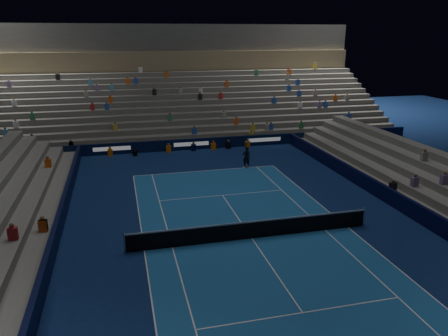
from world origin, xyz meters
TOP-DOWN VIEW (x-y plane):
  - ground at (0.00, 0.00)m, footprint 90.00×90.00m
  - court_surface at (0.00, 0.00)m, footprint 10.97×23.77m
  - sponsor_barrier_far at (0.00, 18.50)m, footprint 44.00×0.25m
  - sponsor_barrier_east at (9.70, 0.00)m, footprint 0.25×37.00m
  - sponsor_barrier_west at (-9.70, 0.00)m, footprint 0.25×37.00m
  - grandstand_main at (0.00, 27.90)m, footprint 44.00×15.20m
  - tennis_net at (0.00, 0.00)m, footprint 12.90×0.10m
  - tennis_player at (3.27, 11.91)m, footprint 0.67×0.47m
  - broadcast_camera at (-5.08, 17.65)m, footprint 0.41×0.84m

SIDE VIEW (x-z plane):
  - ground at x=0.00m, z-range 0.00..0.00m
  - court_surface at x=0.00m, z-range 0.00..0.01m
  - broadcast_camera at x=-5.08m, z-range 0.01..0.54m
  - sponsor_barrier_far at x=0.00m, z-range 0.00..1.00m
  - sponsor_barrier_east at x=9.70m, z-range 0.00..1.00m
  - sponsor_barrier_west at x=-9.70m, z-range 0.00..1.00m
  - tennis_net at x=0.00m, z-range -0.05..1.05m
  - tennis_player at x=3.27m, z-range 0.00..1.73m
  - grandstand_main at x=0.00m, z-range -2.22..8.98m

